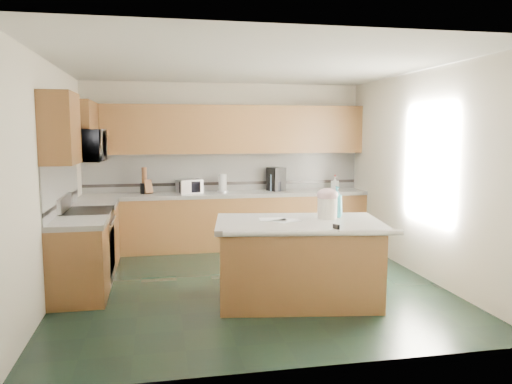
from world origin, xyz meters
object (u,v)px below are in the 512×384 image
object	(u,v)px
coffee_maker	(276,179)
treat_jar	(327,208)
island_top	(299,223)
knife_block	(148,187)
island_base	(298,264)
toaster_oven	(189,186)
soap_bottle_island	(337,202)

from	to	relation	value
coffee_maker	treat_jar	bearing A→B (deg)	-114.85
island_top	knife_block	bearing A→B (deg)	130.15
island_top	knife_block	distance (m)	3.26
island_base	treat_jar	xyz separation A→B (m)	(0.36, 0.09, 0.61)
island_base	island_top	xyz separation A→B (m)	(0.00, 0.00, 0.46)
island_base	toaster_oven	xyz separation A→B (m)	(-1.03, 2.78, 0.60)
island_base	soap_bottle_island	distance (m)	0.85
island_top	toaster_oven	distance (m)	2.97
treat_jar	knife_block	bearing A→B (deg)	107.15
treat_jar	coffee_maker	xyz separation A→B (m)	(0.05, 2.73, 0.08)
treat_jar	coffee_maker	distance (m)	2.73
treat_jar	knife_block	xyz separation A→B (m)	(-2.05, 2.70, -0.01)
island_top	soap_bottle_island	distance (m)	0.56
soap_bottle_island	knife_block	bearing A→B (deg)	127.63
toaster_oven	coffee_maker	distance (m)	1.45
knife_block	coffee_maker	size ratio (longest dim) A/B	0.57
toaster_oven	coffee_maker	xyz separation A→B (m)	(1.45, 0.03, 0.09)
island_base	coffee_maker	size ratio (longest dim) A/B	4.41
island_top	soap_bottle_island	size ratio (longest dim) A/B	5.10
island_top	treat_jar	xyz separation A→B (m)	(0.36, 0.09, 0.15)
island_top	soap_bottle_island	bearing A→B (deg)	25.98
coffee_maker	island_top	bearing A→B (deg)	-122.15
island_top	knife_block	xyz separation A→B (m)	(-1.69, 2.78, 0.14)
island_base	treat_jar	size ratio (longest dim) A/B	7.34
toaster_oven	coffee_maker	world-z (taller)	coffee_maker
knife_block	coffee_maker	distance (m)	2.11
soap_bottle_island	treat_jar	bearing A→B (deg)	-156.65
soap_bottle_island	knife_block	world-z (taller)	soap_bottle_island
island_base	island_top	size ratio (longest dim) A/B	0.95
island_base	knife_block	world-z (taller)	knife_block
island_top	island_base	bearing A→B (deg)	-81.10
island_top	soap_bottle_island	xyz separation A→B (m)	(0.50, 0.15, 0.21)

